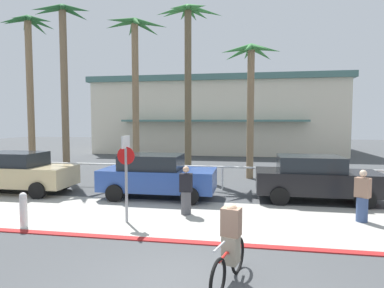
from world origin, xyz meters
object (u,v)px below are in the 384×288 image
Objects in this scene: bollard_1 at (24,210)px; cyclist_red_0 at (230,246)px; palm_tree_2 at (135,62)px; car_black_2 at (315,178)px; palm_tree_3 at (188,49)px; palm_tree_4 at (251,78)px; pedestrian_0 at (362,198)px; palm_tree_0 at (29,58)px; car_tan_0 at (19,172)px; pedestrian_1 at (186,193)px; car_blue_1 at (157,176)px; stop_sign_bike_lane at (126,166)px; palm_tree_1 at (63,56)px.

cyclist_red_0 reaches higher than bollard_1.
palm_tree_2 is 11.00m from car_black_2.
car_black_2 is at bearing -38.41° from palm_tree_3.
pedestrian_0 is at bearing -65.13° from palm_tree_4.
palm_tree_0 is 17.36m from pedestrian_0.
palm_tree_0 is at bearing 119.74° from car_tan_0.
palm_tree_0 reaches higher than cyclist_red_0.
palm_tree_3 is at bearing 4.67° from palm_tree_0.
car_tan_0 is 7.71m from pedestrian_1.
palm_tree_0 is 10.90m from car_blue_1.
pedestrian_0 and pedestrian_1 have the same top height.
bollard_1 is 0.14× the size of palm_tree_4.
palm_tree_4 is 8.91m from pedestrian_0.
palm_tree_0 is (-8.36, 7.41, 4.73)m from stop_sign_bike_lane.
car_blue_1 is (8.37, -4.25, -5.54)m from palm_tree_0.
pedestrian_1 is at bearing -59.67° from palm_tree_2.
pedestrian_1 is at bearing -80.06° from palm_tree_3.
bollard_1 is 0.11× the size of palm_tree_0.
palm_tree_2 reaches higher than bollard_1.
car_black_2 is at bearing 31.54° from stop_sign_bike_lane.
car_tan_0 is at bearing -60.26° from palm_tree_0.
palm_tree_4 is 4.43× the size of pedestrian_0.
pedestrian_0 is at bearing 1.32° from pedestrian_1.
palm_tree_1 is 3.66m from palm_tree_2.
car_blue_1 is (2.69, 4.07, 0.35)m from bollard_1.
pedestrian_0 is at bearing 49.57° from cyclist_red_0.
palm_tree_4 is (9.53, 1.46, -1.15)m from palm_tree_1.
cyclist_red_0 is 5.62m from pedestrian_0.
palm_tree_2 is at bearing -179.50° from palm_tree_4.
car_black_2 is 2.82× the size of pedestrian_1.
pedestrian_1 is (-5.26, -0.12, 0.00)m from pedestrian_0.
palm_tree_0 is at bearing 137.83° from cyclist_red_0.
cyclist_red_0 is at bearing -75.68° from palm_tree_3.
palm_tree_3 is at bearing 86.31° from car_blue_1.
palm_tree_2 is at bearing 120.33° from pedestrian_1.
palm_tree_3 reaches higher than bollard_1.
cyclist_red_0 is at bearing -43.75° from stop_sign_bike_lane.
stop_sign_bike_lane is at bearing -90.24° from car_blue_1.
pedestrian_1 is at bearing -149.88° from car_black_2.
car_black_2 is (5.94, 0.50, 0.00)m from car_blue_1.
palm_tree_2 is at bearing 143.53° from pedestrian_0.
car_blue_1 is at bearing 126.98° from pedestrian_1.
bollard_1 is 5.13m from car_tan_0.
pedestrian_0 reaches higher than bollard_1.
car_tan_0 is (0.06, -3.69, -5.44)m from palm_tree_1.
bollard_1 is at bearing -55.68° from palm_tree_0.
palm_tree_1 is 1.05× the size of palm_tree_2.
bollard_1 is 11.37m from palm_tree_3.
palm_tree_2 is 0.94× the size of palm_tree_3.
palm_tree_0 reaches higher than car_blue_1.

